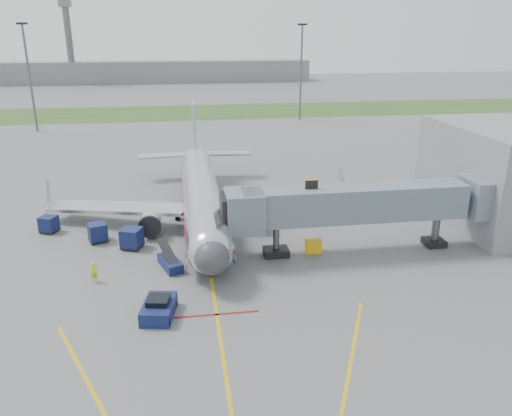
{
  "coord_description": "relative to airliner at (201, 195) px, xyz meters",
  "views": [
    {
      "loc": [
        -1.94,
        -34.66,
        18.86
      ],
      "look_at": [
        4.8,
        8.88,
        3.2
      ],
      "focal_mm": 35.0,
      "sensor_mm": 36.0,
      "label": 1
    }
  ],
  "objects": [
    {
      "name": "distant_terminal",
      "position": [
        -10.0,
        154.75,
        1.35
      ],
      "size": [
        120.0,
        14.0,
        8.0
      ],
      "primitive_type": "cube",
      "color": "slate",
      "rests_on": "ground"
    },
    {
      "name": "pushback_tug",
      "position": [
        -4.0,
        -18.75,
        -2.06
      ],
      "size": [
        2.64,
        3.7,
        1.41
      ],
      "color": "#0D143D",
      "rests_on": "ground"
    },
    {
      "name": "ground",
      "position": [
        -0.0,
        -15.25,
        -2.65
      ],
      "size": [
        400.0,
        400.0,
        0.0
      ],
      "primitive_type": "plane",
      "color": "#565659",
      "rests_on": "ground"
    },
    {
      "name": "ramp_worker",
      "position": [
        -9.21,
        -12.89,
        -1.8
      ],
      "size": [
        0.74,
        0.71,
        1.7
      ],
      "primitive_type": "imported",
      "rotation": [
        0.0,
        0.0,
        0.69
      ],
      "color": "#B8E91B",
      "rests_on": "ground"
    },
    {
      "name": "control_tower",
      "position": [
        -40.0,
        149.75,
        14.68
      ],
      "size": [
        4.0,
        4.0,
        30.0
      ],
      "color": "#595B60",
      "rests_on": "ground"
    },
    {
      "name": "light_mast_right",
      "position": [
        25.0,
        59.75,
        8.13
      ],
      "size": [
        2.0,
        0.44,
        20.4
      ],
      "color": "#595B60",
      "rests_on": "ground"
    },
    {
      "name": "apron_markings",
      "position": [
        -0.0,
        -22.65,
        -2.64
      ],
      "size": [
        21.52,
        50.0,
        0.01
      ],
      "color": "gold",
      "rests_on": "ground"
    },
    {
      "name": "airliner",
      "position": [
        0.0,
        0.0,
        0.0
      ],
      "size": [
        32.1,
        35.67,
        10.25
      ],
      "color": "silver",
      "rests_on": "ground"
    },
    {
      "name": "light_mast_left",
      "position": [
        -30.0,
        54.75,
        8.13
      ],
      "size": [
        2.0,
        0.44,
        20.4
      ],
      "color": "#595B60",
      "rests_on": "ground"
    },
    {
      "name": "ground_power_cart",
      "position": [
        9.47,
        -9.95,
        -2.08
      ],
      "size": [
        1.5,
        1.07,
        1.14
      ],
      "color": "#E9B10D",
      "rests_on": "ground"
    },
    {
      "name": "belt_loader",
      "position": [
        -3.29,
        -11.21,
        -2.18
      ],
      "size": [
        2.26,
        4.0,
        1.89
      ],
      "color": "#0D143D",
      "rests_on": "ground"
    },
    {
      "name": "baggage_cart_b",
      "position": [
        -10.08,
        -4.53,
        -1.74
      ],
      "size": [
        2.12,
        2.12,
        1.79
      ],
      "color": "#0D143D",
      "rests_on": "ground"
    },
    {
      "name": "baggage_cart_a",
      "position": [
        -15.19,
        -1.38,
        -1.8
      ],
      "size": [
        1.99,
        1.99,
        1.65
      ],
      "color": "#0D143D",
      "rests_on": "ground"
    },
    {
      "name": "baggage_cart_c",
      "position": [
        -6.75,
        -6.6,
        -1.68
      ],
      "size": [
        2.26,
        2.26,
        1.9
      ],
      "color": "#0D143D",
      "rests_on": "ground"
    },
    {
      "name": "grass_strip",
      "position": [
        -0.0,
        74.75,
        -2.64
      ],
      "size": [
        300.0,
        25.0,
        0.01
      ],
      "primitive_type": "cube",
      "color": "#2D4C1E",
      "rests_on": "ground"
    },
    {
      "name": "jet_bridge",
      "position": [
        12.86,
        -10.25,
        1.82
      ],
      "size": [
        25.3,
        4.0,
        6.9
      ],
      "color": "slate",
      "rests_on": "ground"
    },
    {
      "name": "terminal",
      "position": [
        30.0,
        -5.25,
        2.35
      ],
      "size": [
        10.0,
        16.0,
        10.0
      ],
      "primitive_type": "cube",
      "color": "slate",
      "rests_on": "ground"
    }
  ]
}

